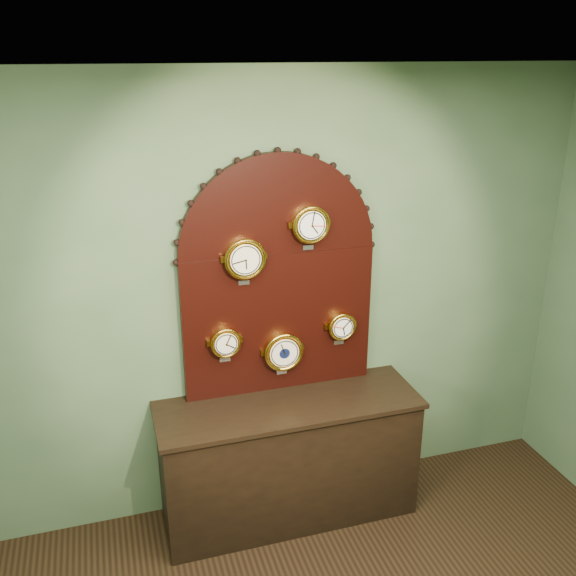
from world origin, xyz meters
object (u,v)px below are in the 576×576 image
object	(u,v)px
roman_clock	(245,258)
tide_clock	(341,326)
barometer	(283,351)
arabic_clock	(310,224)
hygrometer	(225,342)
display_board	(278,270)
shop_counter	(289,461)

from	to	relation	value
roman_clock	tide_clock	distance (m)	0.80
barometer	tide_clock	bearing A→B (deg)	0.29
arabic_clock	hygrometer	xyz separation A→B (m)	(-0.53, 0.00, -0.69)
barometer	hygrometer	bearing A→B (deg)	179.73
hygrometer	barometer	world-z (taller)	hygrometer
display_board	barometer	xyz separation A→B (m)	(0.01, -0.07, -0.52)
tide_clock	hygrometer	bearing A→B (deg)	-179.98
roman_clock	arabic_clock	size ratio (longest dim) A/B	1.06
shop_counter	roman_clock	distance (m)	1.37
display_board	arabic_clock	xyz separation A→B (m)	(0.18, -0.07, 0.28)
display_board	arabic_clock	distance (m)	0.34
roman_clock	barometer	bearing A→B (deg)	-0.05
roman_clock	display_board	bearing A→B (deg)	16.85
roman_clock	barometer	size ratio (longest dim) A/B	0.99
display_board	barometer	distance (m)	0.52
shop_counter	display_board	size ratio (longest dim) A/B	1.05
shop_counter	tide_clock	bearing A→B (deg)	21.48
arabic_clock	tide_clock	size ratio (longest dim) A/B	1.20
shop_counter	tide_clock	distance (m)	0.93
display_board	hygrometer	bearing A→B (deg)	-169.47
arabic_clock	tide_clock	distance (m)	0.71
hygrometer	tide_clock	bearing A→B (deg)	0.02
roman_clock	arabic_clock	bearing A→B (deg)	0.07
barometer	tide_clock	world-z (taller)	tide_clock
arabic_clock	hygrometer	world-z (taller)	arabic_clock
roman_clock	shop_counter	bearing A→B (deg)	-34.60
shop_counter	barometer	distance (m)	0.73
arabic_clock	hygrometer	size ratio (longest dim) A/B	1.16
roman_clock	barometer	xyz separation A→B (m)	(0.23, -0.00, -0.63)
roman_clock	hygrometer	world-z (taller)	roman_clock
hygrometer	shop_counter	bearing A→B (deg)	-23.63
roman_clock	arabic_clock	xyz separation A→B (m)	(0.40, 0.00, 0.17)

